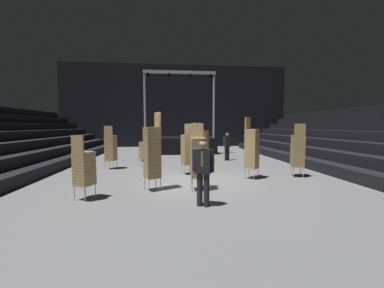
{
  "coord_description": "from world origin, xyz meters",
  "views": [
    {
      "loc": [
        -0.81,
        -8.14,
        2.04
      ],
      "look_at": [
        0.02,
        0.09,
        1.4
      ],
      "focal_mm": 21.7,
      "sensor_mm": 36.0,
      "label": 1
    }
  ],
  "objects_px": {
    "chair_stack_front_left": "(84,167)",
    "chair_stack_rear_left": "(252,148)",
    "stage_riser": "(179,144)",
    "chair_stack_mid_right": "(152,152)",
    "equipment_road_case": "(151,157)",
    "chair_stack_aisle_right": "(188,149)",
    "chair_stack_rear_right": "(298,150)",
    "chair_stack_aisle_left": "(111,147)",
    "man_with_tie": "(203,168)",
    "chair_stack_rear_centre": "(145,150)",
    "chair_stack_mid_left": "(194,144)",
    "chair_stack_mid_centre": "(204,146)",
    "crew_worker_near_stage": "(227,145)",
    "chair_stack_front_right": "(198,157)"
  },
  "relations": [
    {
      "from": "stage_riser",
      "to": "chair_stack_aisle_left",
      "type": "relative_size",
      "value": 2.87
    },
    {
      "from": "chair_stack_rear_left",
      "to": "chair_stack_rear_centre",
      "type": "relative_size",
      "value": 1.4
    },
    {
      "from": "man_with_tie",
      "to": "crew_worker_near_stage",
      "type": "relative_size",
      "value": 1.04
    },
    {
      "from": "chair_stack_front_left",
      "to": "chair_stack_aisle_left",
      "type": "height_order",
      "value": "chair_stack_aisle_left"
    },
    {
      "from": "chair_stack_rear_left",
      "to": "chair_stack_mid_centre",
      "type": "bearing_deg",
      "value": -121.2
    },
    {
      "from": "chair_stack_mid_centre",
      "to": "chair_stack_rear_centre",
      "type": "height_order",
      "value": "chair_stack_mid_centre"
    },
    {
      "from": "man_with_tie",
      "to": "chair_stack_aisle_right",
      "type": "bearing_deg",
      "value": -66.33
    },
    {
      "from": "stage_riser",
      "to": "chair_stack_front_right",
      "type": "bearing_deg",
      "value": -89.42
    },
    {
      "from": "stage_riser",
      "to": "chair_stack_aisle_right",
      "type": "bearing_deg",
      "value": -90.14
    },
    {
      "from": "chair_stack_mid_centre",
      "to": "chair_stack_aisle_right",
      "type": "distance_m",
      "value": 3.63
    },
    {
      "from": "stage_riser",
      "to": "chair_stack_rear_right",
      "type": "height_order",
      "value": "stage_riser"
    },
    {
      "from": "chair_stack_mid_centre",
      "to": "chair_stack_front_left",
      "type": "bearing_deg",
      "value": -172.29
    },
    {
      "from": "chair_stack_front_left",
      "to": "chair_stack_aisle_left",
      "type": "distance_m",
      "value": 4.71
    },
    {
      "from": "man_with_tie",
      "to": "chair_stack_rear_centre",
      "type": "relative_size",
      "value": 1.02
    },
    {
      "from": "stage_riser",
      "to": "man_with_tie",
      "type": "bearing_deg",
      "value": -89.76
    },
    {
      "from": "chair_stack_front_right",
      "to": "chair_stack_aisle_left",
      "type": "bearing_deg",
      "value": -48.17
    },
    {
      "from": "chair_stack_rear_centre",
      "to": "man_with_tie",
      "type": "bearing_deg",
      "value": 161.08
    },
    {
      "from": "chair_stack_rear_right",
      "to": "equipment_road_case",
      "type": "xyz_separation_m",
      "value": [
        -6.18,
        4.81,
        -0.84
      ]
    },
    {
      "from": "stage_riser",
      "to": "chair_stack_aisle_left",
      "type": "height_order",
      "value": "stage_riser"
    },
    {
      "from": "stage_riser",
      "to": "chair_stack_front_right",
      "type": "height_order",
      "value": "stage_riser"
    },
    {
      "from": "chair_stack_rear_right",
      "to": "chair_stack_rear_left",
      "type": "bearing_deg",
      "value": -162.45
    },
    {
      "from": "chair_stack_mid_centre",
      "to": "chair_stack_aisle_right",
      "type": "bearing_deg",
      "value": -158.19
    },
    {
      "from": "chair_stack_mid_right",
      "to": "crew_worker_near_stage",
      "type": "xyz_separation_m",
      "value": [
        3.96,
        6.06,
        -0.29
      ]
    },
    {
      "from": "chair_stack_rear_left",
      "to": "equipment_road_case",
      "type": "relative_size",
      "value": 2.66
    },
    {
      "from": "chair_stack_rear_centre",
      "to": "crew_worker_near_stage",
      "type": "distance_m",
      "value": 4.92
    },
    {
      "from": "chair_stack_mid_left",
      "to": "equipment_road_case",
      "type": "bearing_deg",
      "value": 124.18
    },
    {
      "from": "chair_stack_mid_left",
      "to": "chair_stack_aisle_left",
      "type": "relative_size",
      "value": 1.08
    },
    {
      "from": "stage_riser",
      "to": "chair_stack_mid_right",
      "type": "xyz_separation_m",
      "value": [
        -1.33,
        -10.25,
        0.54
      ]
    },
    {
      "from": "chair_stack_rear_right",
      "to": "chair_stack_aisle_left",
      "type": "relative_size",
      "value": 1.04
    },
    {
      "from": "chair_stack_rear_left",
      "to": "chair_stack_rear_centre",
      "type": "distance_m",
      "value": 5.34
    },
    {
      "from": "chair_stack_rear_centre",
      "to": "chair_stack_rear_left",
      "type": "bearing_deg",
      "value": -162.7
    },
    {
      "from": "chair_stack_mid_right",
      "to": "crew_worker_near_stage",
      "type": "height_order",
      "value": "chair_stack_mid_right"
    },
    {
      "from": "chair_stack_aisle_right",
      "to": "chair_stack_rear_left",
      "type": "bearing_deg",
      "value": -43.38
    },
    {
      "from": "chair_stack_front_left",
      "to": "chair_stack_rear_right",
      "type": "distance_m",
      "value": 7.8
    },
    {
      "from": "man_with_tie",
      "to": "chair_stack_mid_centre",
      "type": "distance_m",
      "value": 7.51
    },
    {
      "from": "chair_stack_front_right",
      "to": "chair_stack_rear_right",
      "type": "distance_m",
      "value": 4.51
    },
    {
      "from": "chair_stack_mid_left",
      "to": "chair_stack_rear_centre",
      "type": "distance_m",
      "value": 2.59
    },
    {
      "from": "crew_worker_near_stage",
      "to": "equipment_road_case",
      "type": "xyz_separation_m",
      "value": [
        -4.47,
        0.17,
        -0.71
      ]
    },
    {
      "from": "chair_stack_rear_right",
      "to": "chair_stack_aisle_left",
      "type": "height_order",
      "value": "chair_stack_rear_right"
    },
    {
      "from": "chair_stack_mid_left",
      "to": "chair_stack_aisle_left",
      "type": "bearing_deg",
      "value": 166.65
    },
    {
      "from": "chair_stack_mid_left",
      "to": "chair_stack_mid_right",
      "type": "distance_m",
      "value": 5.21
    },
    {
      "from": "chair_stack_front_right",
      "to": "chair_stack_rear_left",
      "type": "bearing_deg",
      "value": -148.76
    },
    {
      "from": "chair_stack_front_left",
      "to": "chair_stack_mid_right",
      "type": "distance_m",
      "value": 2.0
    },
    {
      "from": "chair_stack_mid_right",
      "to": "chair_stack_aisle_left",
      "type": "bearing_deg",
      "value": 3.73
    },
    {
      "from": "chair_stack_front_left",
      "to": "chair_stack_aisle_right",
      "type": "bearing_deg",
      "value": 71.77
    },
    {
      "from": "chair_stack_aisle_left",
      "to": "chair_stack_rear_left",
      "type": "bearing_deg",
      "value": -9.61
    },
    {
      "from": "stage_riser",
      "to": "chair_stack_front_left",
      "type": "distance_m",
      "value": 11.45
    },
    {
      "from": "stage_riser",
      "to": "chair_stack_mid_centre",
      "type": "xyz_separation_m",
      "value": [
        1.19,
        -4.46,
        0.21
      ]
    },
    {
      "from": "chair_stack_rear_left",
      "to": "chair_stack_aisle_right",
      "type": "xyz_separation_m",
      "value": [
        -2.41,
        1.08,
        -0.13
      ]
    },
    {
      "from": "chair_stack_front_left",
      "to": "chair_stack_rear_left",
      "type": "bearing_deg",
      "value": 47.12
    }
  ]
}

